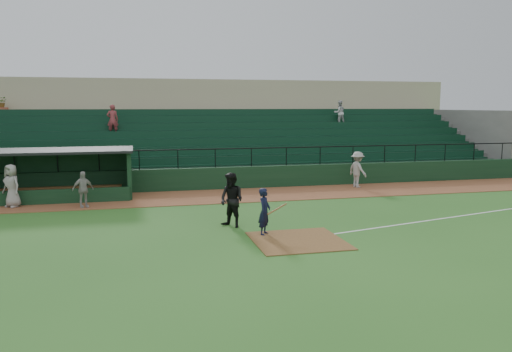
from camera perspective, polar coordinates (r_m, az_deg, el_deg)
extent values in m
plane|color=#295E1E|center=(18.22, 3.73, -6.47)|extent=(90.00, 90.00, 0.00)
cube|color=brown|center=(25.79, -1.57, -2.16)|extent=(40.00, 4.00, 0.03)
cube|color=brown|center=(17.30, 4.72, -7.21)|extent=(3.00, 3.00, 0.03)
cube|color=white|center=(22.86, 22.35, -4.09)|extent=(17.49, 4.44, 0.01)
cube|color=#10311A|center=(27.83, -2.52, -0.21)|extent=(36.00, 0.35, 1.20)
cylinder|color=black|center=(27.65, -2.54, 3.08)|extent=(36.00, 0.06, 0.06)
cube|color=slate|center=(32.49, -4.20, 3.07)|extent=(36.00, 9.00, 3.60)
cube|color=#0D321E|center=(31.97, -4.06, 3.80)|extent=(34.56, 8.00, 4.05)
cube|color=slate|center=(39.65, 22.44, 3.80)|extent=(0.35, 9.50, 4.20)
cube|color=tan|center=(38.83, -5.81, 5.90)|extent=(38.00, 3.00, 6.40)
cube|color=slate|center=(36.83, -5.39, 6.58)|extent=(36.00, 2.00, 0.20)
cylinder|color=#A55138|center=(37.25, -26.46, 6.43)|extent=(0.70, 0.70, 0.60)
imported|color=#2D5923|center=(37.25, -26.52, 7.40)|extent=(0.59, 0.51, 0.66)
imported|color=silver|center=(36.63, 9.32, 6.99)|extent=(0.84, 0.65, 1.72)
imported|color=#903538|center=(32.77, -15.74, 6.06)|extent=(0.69, 0.45, 1.88)
cube|color=#10311A|center=(27.81, -22.74, 0.32)|extent=(8.50, 0.20, 2.30)
cube|color=#10311A|center=(26.16, -13.96, 0.26)|extent=(0.20, 2.60, 2.30)
cube|color=black|center=(26.41, -23.31, 2.57)|extent=(8.90, 3.20, 0.12)
cube|color=olive|center=(27.54, -22.77, -1.64)|extent=(7.65, 0.40, 0.50)
cube|color=#10311A|center=(25.34, -23.57, -2.24)|extent=(8.50, 0.12, 0.70)
imported|color=black|center=(17.85, 0.96, -4.01)|extent=(0.66, 0.73, 1.67)
cylinder|color=olive|center=(17.74, 2.38, -3.70)|extent=(0.79, 0.34, 0.35)
imported|color=black|center=(19.00, -2.74, -2.71)|extent=(1.22, 1.26, 2.04)
imported|color=#A09B96|center=(28.62, 11.30, 0.72)|extent=(1.05, 1.43, 1.98)
imported|color=#A8A39D|center=(23.80, -18.80, -1.42)|extent=(1.02, 0.75, 1.61)
imported|color=#9B9791|center=(25.06, -25.66, -0.99)|extent=(1.11, 1.07, 1.91)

